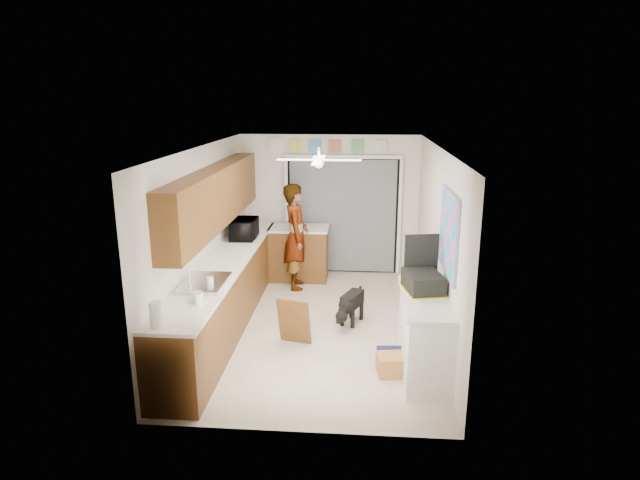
{
  "coord_description": "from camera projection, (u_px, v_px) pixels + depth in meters",
  "views": [
    {
      "loc": [
        0.58,
        -6.99,
        3.15
      ],
      "look_at": [
        0.0,
        0.4,
        1.15
      ],
      "focal_mm": 30.0,
      "sensor_mm": 36.0,
      "label": 1
    }
  ],
  "objects": [
    {
      "name": "dog",
      "position": [
        352.0,
        306.0,
        7.62
      ],
      "size": [
        0.5,
        0.7,
        0.51
      ],
      "primitive_type": "cube",
      "rotation": [
        0.0,
        0.0,
        -0.39
      ],
      "color": "black",
      "rests_on": "floor"
    },
    {
      "name": "cabinet_door_panel",
      "position": [
        294.0,
        321.0,
        6.94
      ],
      "size": [
        0.46,
        0.27,
        0.64
      ],
      "primitive_type": "cube",
      "rotation": [
        0.21,
        0.0,
        -0.25
      ],
      "color": "brown",
      "rests_on": "floor"
    },
    {
      "name": "left_base_cabinets",
      "position": [
        227.0,
        293.0,
        7.58
      ],
      "size": [
        0.6,
        4.8,
        0.9
      ],
      "primitive_type": "cube",
      "color": "brown",
      "rests_on": "floor"
    },
    {
      "name": "ceiling_fan",
      "position": [
        319.0,
        160.0,
        7.18
      ],
      "size": [
        1.14,
        1.14,
        0.24
      ],
      "primitive_type": "cube",
      "color": "white",
      "rests_on": "ceiling"
    },
    {
      "name": "man",
      "position": [
        296.0,
        236.0,
        8.89
      ],
      "size": [
        0.5,
        0.69,
        1.78
      ],
      "primitive_type": "imported",
      "rotation": [
        0.0,
        0.0,
        1.69
      ],
      "color": "white",
      "rests_on": "floor"
    },
    {
      "name": "cup",
      "position": [
        197.0,
        296.0,
        5.96
      ],
      "size": [
        0.17,
        0.17,
        0.11
      ],
      "primitive_type": "imported",
      "rotation": [
        0.0,
        0.0,
        0.33
      ],
      "color": "white",
      "rests_on": "left_countertop"
    },
    {
      "name": "right_counter_base",
      "position": [
        425.0,
        336.0,
        6.22
      ],
      "size": [
        0.5,
        1.4,
        0.9
      ],
      "primitive_type": "cube",
      "color": "white",
      "rests_on": "floor"
    },
    {
      "name": "microwave",
      "position": [
        244.0,
        229.0,
        8.54
      ],
      "size": [
        0.4,
        0.58,
        0.32
      ],
      "primitive_type": "imported",
      "rotation": [
        0.0,
        0.0,
        1.59
      ],
      "color": "black",
      "rests_on": "left_countertop"
    },
    {
      "name": "left_countertop",
      "position": [
        226.0,
        261.0,
        7.45
      ],
      "size": [
        0.62,
        4.8,
        0.04
      ],
      "primitive_type": "cube",
      "color": "white",
      "rests_on": "left_base_cabinets"
    },
    {
      "name": "wall_right",
      "position": [
        437.0,
        243.0,
        7.15
      ],
      "size": [
        0.0,
        5.0,
        5.0
      ],
      "primitive_type": "plane",
      "rotation": [
        1.57,
        0.0,
        -1.57
      ],
      "color": "silver",
      "rests_on": "ground"
    },
    {
      "name": "header_frame_3",
      "position": [
        358.0,
        146.0,
        9.33
      ],
      "size": [
        0.22,
        0.02,
        0.22
      ],
      "primitive_type": "cube",
      "color": "#5CA160",
      "rests_on": "wall_back"
    },
    {
      "name": "header_frame_1",
      "position": [
        315.0,
        146.0,
        9.39
      ],
      "size": [
        0.22,
        0.02,
        0.22
      ],
      "primitive_type": "cube",
      "color": "#539ADE",
      "rests_on": "wall_back"
    },
    {
      "name": "wall_back",
      "position": [
        329.0,
        205.0,
        9.67
      ],
      "size": [
        3.2,
        0.0,
        3.2
      ],
      "primitive_type": "plane",
      "rotation": [
        1.57,
        0.0,
        0.0
      ],
      "color": "silver",
      "rests_on": "ground"
    },
    {
      "name": "wall_left",
      "position": [
        203.0,
        238.0,
        7.39
      ],
      "size": [
        0.0,
        5.0,
        5.0
      ],
      "primitive_type": "plane",
      "rotation": [
        1.57,
        0.0,
        1.57
      ],
      "color": "silver",
      "rests_on": "ground"
    },
    {
      "name": "suitcase_lid",
      "position": [
        421.0,
        254.0,
        6.46
      ],
      "size": [
        0.42,
        0.12,
        0.5
      ],
      "primitive_type": "cube",
      "rotation": [
        0.0,
        0.0,
        0.21
      ],
      "color": "black",
      "rests_on": "suitcase"
    },
    {
      "name": "route66_sign",
      "position": [
        276.0,
        146.0,
        9.44
      ],
      "size": [
        0.22,
        0.02,
        0.26
      ],
      "primitive_type": "cube",
      "color": "silver",
      "rests_on": "wall_back"
    },
    {
      "name": "sink_basin",
      "position": [
        205.0,
        283.0,
        6.48
      ],
      "size": [
        0.5,
        0.76,
        0.06
      ],
      "primitive_type": "cube",
      "color": "silver",
      "rests_on": "left_countertop"
    },
    {
      "name": "door_trim_right",
      "position": [
        399.0,
        217.0,
        9.57
      ],
      "size": [
        0.06,
        0.04,
        2.1
      ],
      "primitive_type": "cube",
      "color": "white",
      "rests_on": "wall_back"
    },
    {
      "name": "header_frame_2",
      "position": [
        335.0,
        146.0,
        9.36
      ],
      "size": [
        0.22,
        0.02,
        0.22
      ],
      "primitive_type": "cube",
      "color": "#BD6847",
      "rests_on": "wall_back"
    },
    {
      "name": "peninsula_base",
      "position": [
        299.0,
        254.0,
        9.44
      ],
      "size": [
        1.0,
        0.6,
        0.9
      ],
      "primitive_type": "cube",
      "color": "brown",
      "rests_on": "floor"
    },
    {
      "name": "paper_towel_roll",
      "position": [
        156.0,
        315.0,
        5.26
      ],
      "size": [
        0.14,
        0.14,
        0.26
      ],
      "primitive_type": "cylinder",
      "rotation": [
        0.0,
        0.0,
        0.18
      ],
      "color": "white",
      "rests_on": "left_countertop"
    },
    {
      "name": "cardboard_box",
      "position": [
        394.0,
        365.0,
        6.24
      ],
      "size": [
        0.42,
        0.34,
        0.24
      ],
      "primitive_type": "cube",
      "rotation": [
        0.0,
        0.0,
        0.15
      ],
      "color": "#C3743D",
      "rests_on": "floor"
    },
    {
      "name": "abstract_painting",
      "position": [
        449.0,
        232.0,
        6.08
      ],
      "size": [
        0.03,
        1.15,
        0.95
      ],
      "primitive_type": "cube",
      "color": "#E554B5",
      "rests_on": "wall_right"
    },
    {
      "name": "ceiling",
      "position": [
        318.0,
        148.0,
        6.94
      ],
      "size": [
        5.0,
        5.0,
        0.0
      ],
      "primitive_type": "plane",
      "rotation": [
        3.14,
        0.0,
        0.0
      ],
      "color": "white",
      "rests_on": "ground"
    },
    {
      "name": "floor",
      "position": [
        318.0,
        325.0,
        7.59
      ],
      "size": [
        5.0,
        5.0,
        0.0
      ],
      "primitive_type": "plane",
      "color": "#C3B09C",
      "rests_on": "ground"
    },
    {
      "name": "peninsula_top",
      "position": [
        299.0,
        228.0,
        9.32
      ],
      "size": [
        1.04,
        0.64,
        0.04
      ],
      "primitive_type": "cube",
      "color": "white",
      "rests_on": "peninsula_base"
    },
    {
      "name": "header_frame_0",
      "position": [
        295.0,
        146.0,
        9.42
      ],
      "size": [
        0.22,
        0.02,
        0.22
      ],
      "primitive_type": "cube",
      "color": "#F0D550",
      "rests_on": "wall_back"
    },
    {
      "name": "door_trim_head",
      "position": [
        343.0,
        157.0,
        9.37
      ],
      "size": [
        2.1,
        0.04,
        0.06
      ],
      "primitive_type": "cube",
      "color": "white",
      "rests_on": "wall_back"
    },
    {
      "name": "wall_front",
      "position": [
        295.0,
        312.0,
        4.86
      ],
      "size": [
        3.2,
        0.0,
        3.2
      ],
      "primitive_type": "plane",
      "rotation": [
        -1.57,
        0.0,
        0.0
      ],
      "color": "silver",
      "rests_on": "ground"
    },
    {
      "name": "suitcase",
      "position": [
        423.0,
        282.0,
        6.25
      ],
      "size": [
        0.49,
        0.59,
        0.22
      ],
      "primitive_type": "cube",
      "rotation": [
        0.0,
        0.0,
        0.21
      ],
      "color": "black",
      "rests_on": "right_counter_top"
    },
    {
      "name": "curtain_panel",
      "position": [
        343.0,
        216.0,
        9.64
      ],
      "size": [
        1.9,
        0.03,
        2.05
      ],
      "primitive_type": "cube",
      "color": "gray",
      "rests_on": "wall_back"
    },
    {
      "name": "door_trim_left",
      "position": [
        287.0,
        215.0,
        9.73
      ],
      "size": [
        0.06,
        0.04,
        2.1
      ],
      "primitive_type": "cube",
      "color": "white",
      "rests_on": "wall_back"
    },
    {
      "name": "jar_a",
      "position": [
        198.0,
        299.0,
        5.85
      ],
      "size": [
        0.11,
        0.11,
        0.12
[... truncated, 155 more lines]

